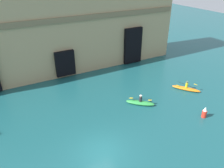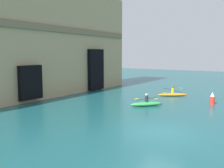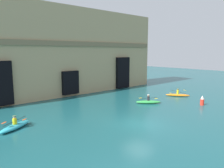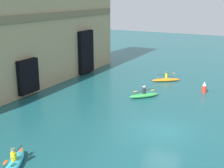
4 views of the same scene
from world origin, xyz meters
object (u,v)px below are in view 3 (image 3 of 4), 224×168
Objects in this scene: kayak_green at (148,102)px; marker_buoy at (202,101)px; kayak_cyan at (15,126)px; kayak_orange at (178,95)px.

marker_buoy reaches higher than kayak_green.
marker_buoy reaches higher than kayak_cyan.
kayak_cyan and kayak_orange have the same top height.
marker_buoy is (19.46, -6.59, 0.29)m from kayak_cyan.
kayak_orange is at bearing 63.11° from marker_buoy.
kayak_orange is 1.10× the size of kayak_green.
marker_buoy is (-2.42, -4.77, 0.33)m from kayak_orange.
marker_buoy is at bearing -47.53° from kayak_cyan.
kayak_orange is (21.87, -1.82, -0.03)m from kayak_cyan.
kayak_orange reaches higher than kayak_green.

